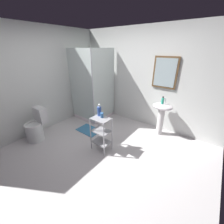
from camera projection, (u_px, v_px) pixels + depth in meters
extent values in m
cube|color=silver|center=(97.00, 154.00, 2.94)|extent=(4.20, 4.20, 0.02)
cube|color=white|center=(142.00, 79.00, 3.75)|extent=(4.20, 0.10, 2.50)
cube|color=brown|center=(165.00, 73.00, 3.28)|extent=(0.56, 0.03, 0.72)
cube|color=silver|center=(165.00, 73.00, 3.26)|extent=(0.48, 0.01, 0.64)
cube|color=white|center=(38.00, 82.00, 3.43)|extent=(0.10, 4.20, 2.50)
cube|color=white|center=(94.00, 114.00, 4.58)|extent=(0.90, 0.90, 0.10)
cube|color=silver|center=(81.00, 86.00, 3.84)|extent=(0.90, 0.02, 1.90)
cube|color=silver|center=(104.00, 85.00, 3.92)|extent=(0.02, 0.90, 1.90)
cylinder|color=silver|center=(93.00, 89.00, 3.59)|extent=(0.04, 0.04, 1.90)
cylinder|color=silver|center=(94.00, 112.00, 4.56)|extent=(0.08, 0.08, 0.00)
cylinder|color=white|center=(160.00, 122.00, 3.48)|extent=(0.15, 0.15, 0.68)
ellipsoid|color=white|center=(163.00, 107.00, 3.31)|extent=(0.46, 0.37, 0.13)
cylinder|color=silver|center=(165.00, 101.00, 3.35)|extent=(0.03, 0.03, 0.10)
cylinder|color=white|center=(35.00, 132.00, 3.30)|extent=(0.37, 0.37, 0.40)
torus|color=white|center=(33.00, 124.00, 3.21)|extent=(0.37, 0.37, 0.04)
cube|color=white|center=(40.00, 115.00, 3.30)|extent=(0.35, 0.17, 0.36)
cylinder|color=silver|center=(91.00, 134.00, 2.93)|extent=(0.02, 0.02, 0.74)
cylinder|color=silver|center=(104.00, 140.00, 2.73)|extent=(0.02, 0.02, 0.74)
cylinder|color=silver|center=(99.00, 129.00, 3.12)|extent=(0.02, 0.02, 0.74)
cylinder|color=silver|center=(112.00, 134.00, 2.92)|extent=(0.02, 0.02, 0.74)
cube|color=#99999E|center=(102.00, 142.00, 3.01)|extent=(0.36, 0.26, 0.02)
cube|color=#99999E|center=(101.00, 131.00, 2.89)|extent=(0.36, 0.26, 0.02)
cube|color=#99999E|center=(101.00, 119.00, 2.78)|extent=(0.36, 0.26, 0.02)
cylinder|color=#2DBC99|center=(163.00, 101.00, 3.26)|extent=(0.06, 0.06, 0.14)
cylinder|color=black|center=(163.00, 97.00, 3.23)|extent=(0.03, 0.03, 0.04)
cylinder|color=#3457AE|center=(99.00, 111.00, 2.85)|extent=(0.08, 0.08, 0.19)
cylinder|color=white|center=(99.00, 106.00, 2.80)|extent=(0.04, 0.04, 0.05)
cylinder|color=#3870B2|center=(102.00, 115.00, 2.79)|extent=(0.06, 0.06, 0.10)
cube|color=teal|center=(89.00, 130.00, 3.75)|extent=(0.60, 0.40, 0.02)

